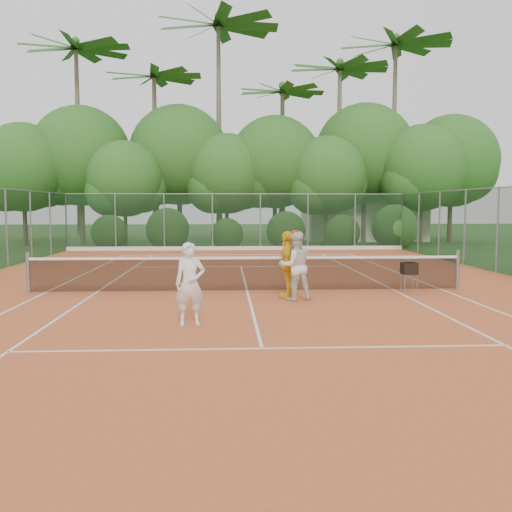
{
  "coord_description": "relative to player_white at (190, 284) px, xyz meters",
  "views": [
    {
      "loc": [
        -0.59,
        -15.61,
        2.36
      ],
      "look_at": [
        0.18,
        -1.2,
        1.1
      ],
      "focal_mm": 40.0,
      "sensor_mm": 36.0,
      "label": 1
    }
  ],
  "objects": [
    {
      "name": "ground",
      "position": [
        1.3,
        4.42,
        -0.84
      ],
      "size": [
        120.0,
        120.0,
        0.0
      ],
      "primitive_type": "plane",
      "color": "#234B1A",
      "rests_on": "ground"
    },
    {
      "name": "clay_court",
      "position": [
        1.3,
        4.42,
        -0.83
      ],
      "size": [
        18.0,
        36.0,
        0.02
      ],
      "primitive_type": "cube",
      "color": "#BF5A2C",
      "rests_on": "ground"
    },
    {
      "name": "club_building",
      "position": [
        10.3,
        28.42,
        0.66
      ],
      "size": [
        8.0,
        5.0,
        3.0
      ],
      "primitive_type": "cube",
      "color": "beige",
      "rests_on": "ground"
    },
    {
      "name": "tennis_net",
      "position": [
        1.3,
        4.42,
        -0.31
      ],
      "size": [
        11.97,
        0.1,
        1.1
      ],
      "color": "gray",
      "rests_on": "clay_court"
    },
    {
      "name": "player_white",
      "position": [
        0.0,
        0.0,
        0.0
      ],
      "size": [
        0.65,
        0.47,
        1.64
      ],
      "primitive_type": "imported",
      "rotation": [
        0.0,
        0.0,
        0.15
      ],
      "color": "white",
      "rests_on": "clay_court"
    },
    {
      "name": "player_center_grp",
      "position": [
        2.43,
        2.84,
        0.05
      ],
      "size": [
        0.96,
        0.82,
        1.75
      ],
      "color": "silver",
      "rests_on": "clay_court"
    },
    {
      "name": "player_yellow",
      "position": [
        2.29,
        3.29,
        0.04
      ],
      "size": [
        0.61,
        1.07,
        1.71
      ],
      "primitive_type": "imported",
      "rotation": [
        0.0,
        0.0,
        -1.77
      ],
      "color": "yellow",
      "rests_on": "clay_court"
    },
    {
      "name": "ball_hopper",
      "position": [
        5.58,
        3.63,
        -0.14
      ],
      "size": [
        0.37,
        0.37,
        0.85
      ],
      "rotation": [
        0.0,
        0.0,
        0.29
      ],
      "color": "gray",
      "rests_on": "clay_court"
    },
    {
      "name": "stray_ball_a",
      "position": [
        2.96,
        15.0,
        -0.79
      ],
      "size": [
        0.07,
        0.07,
        0.07
      ],
      "primitive_type": "sphere",
      "color": "yellow",
      "rests_on": "clay_court"
    },
    {
      "name": "stray_ball_b",
      "position": [
        -0.38,
        17.97,
        -0.79
      ],
      "size": [
        0.07,
        0.07,
        0.07
      ],
      "primitive_type": "sphere",
      "color": "gold",
      "rests_on": "clay_court"
    },
    {
      "name": "stray_ball_c",
      "position": [
        3.0,
        12.63,
        -0.79
      ],
      "size": [
        0.07,
        0.07,
        0.07
      ],
      "primitive_type": "sphere",
      "color": "#AFD030",
      "rests_on": "clay_court"
    },
    {
      "name": "court_markings",
      "position": [
        1.3,
        4.42,
        -0.82
      ],
      "size": [
        11.03,
        23.83,
        0.01
      ],
      "color": "white",
      "rests_on": "clay_court"
    },
    {
      "name": "fence_back",
      "position": [
        1.3,
        19.42,
        0.68
      ],
      "size": [
        18.07,
        0.07,
        3.0
      ],
      "color": "#19381E",
      "rests_on": "clay_court"
    },
    {
      "name": "tropical_treeline",
      "position": [
        2.73,
        24.64,
        4.28
      ],
      "size": [
        32.1,
        8.49,
        15.03
      ],
      "color": "brown",
      "rests_on": "ground"
    }
  ]
}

